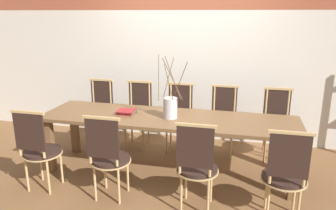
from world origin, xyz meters
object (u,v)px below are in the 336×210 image
object	(u,v)px
chair_near_center	(196,164)
chair_far_center	(179,116)
book_stack	(126,112)
dining_table	(168,124)
vase_centerpiece	(170,107)

from	to	relation	value
chair_near_center	chair_far_center	world-z (taller)	same
chair_far_center	book_stack	xyz separation A→B (m)	(-0.52, -0.72, 0.24)
dining_table	chair_far_center	bearing A→B (deg)	91.61
vase_centerpiece	book_stack	distance (m)	0.58
vase_centerpiece	book_stack	world-z (taller)	vase_centerpiece
chair_far_center	vase_centerpiece	bearing A→B (deg)	94.09
dining_table	chair_near_center	world-z (taller)	chair_near_center
dining_table	book_stack	xyz separation A→B (m)	(-0.54, 0.02, 0.11)
chair_near_center	chair_far_center	xyz separation A→B (m)	(-0.48, 1.48, 0.00)
chair_far_center	dining_table	bearing A→B (deg)	91.61
book_stack	chair_far_center	bearing A→B (deg)	54.42
vase_centerpiece	chair_far_center	bearing A→B (deg)	94.09
chair_near_center	book_stack	xyz separation A→B (m)	(-1.00, 0.76, 0.24)
book_stack	chair_near_center	bearing A→B (deg)	-37.37
vase_centerpiece	book_stack	bearing A→B (deg)	175.25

